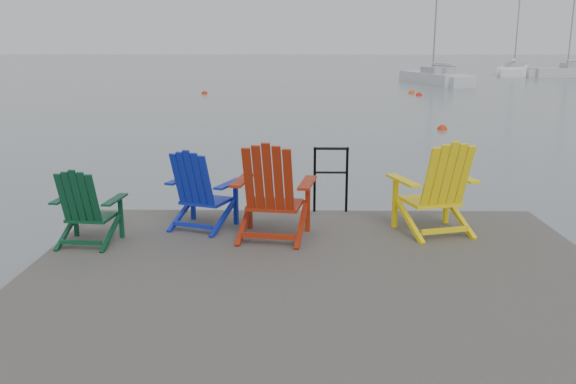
{
  "coord_description": "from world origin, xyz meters",
  "views": [
    {
      "loc": [
        -0.21,
        -5.7,
        2.73
      ],
      "look_at": [
        -0.33,
        2.13,
        0.85
      ],
      "focal_mm": 38.0,
      "sensor_mm": 36.0,
      "label": 1
    }
  ],
  "objects_px": {
    "chair_red": "(272,191)",
    "buoy_b": "(205,94)",
    "chair_green": "(86,206)",
    "chair_blue": "(201,189)",
    "buoy_c": "(412,93)",
    "handrail": "(331,173)",
    "chair_yellow": "(437,187)",
    "sailboat_far": "(571,73)",
    "sailboat_near": "(435,79)",
    "sailboat_mid": "(514,71)",
    "buoy_d": "(419,96)",
    "buoy_a": "(442,130)"
  },
  "relations": [
    {
      "from": "handrail",
      "to": "sailboat_mid",
      "type": "distance_m",
      "value": 56.73
    },
    {
      "from": "chair_red",
      "to": "buoy_c",
      "type": "height_order",
      "value": "chair_red"
    },
    {
      "from": "chair_blue",
      "to": "sailboat_mid",
      "type": "relative_size",
      "value": 0.07
    },
    {
      "from": "buoy_a",
      "to": "buoy_c",
      "type": "distance_m",
      "value": 16.24
    },
    {
      "from": "buoy_b",
      "to": "buoy_d",
      "type": "distance_m",
      "value": 12.39
    },
    {
      "from": "handrail",
      "to": "sailboat_far",
      "type": "bearing_deg",
      "value": 63.33
    },
    {
      "from": "handrail",
      "to": "chair_red",
      "type": "distance_m",
      "value": 1.45
    },
    {
      "from": "chair_red",
      "to": "sailboat_near",
      "type": "distance_m",
      "value": 40.72
    },
    {
      "from": "chair_red",
      "to": "chair_green",
      "type": "bearing_deg",
      "value": -164.3
    },
    {
      "from": "chair_red",
      "to": "buoy_d",
      "type": "bearing_deg",
      "value": 84.61
    },
    {
      "from": "buoy_a",
      "to": "chair_red",
      "type": "bearing_deg",
      "value": -110.88
    },
    {
      "from": "handrail",
      "to": "chair_yellow",
      "type": "xyz_separation_m",
      "value": [
        1.22,
        -1.0,
        0.04
      ]
    },
    {
      "from": "chair_green",
      "to": "buoy_b",
      "type": "bearing_deg",
      "value": 101.54
    },
    {
      "from": "sailboat_far",
      "to": "buoy_c",
      "type": "relative_size",
      "value": 25.44
    },
    {
      "from": "buoy_c",
      "to": "sailboat_mid",
      "type": "bearing_deg",
      "value": 59.52
    },
    {
      "from": "buoy_a",
      "to": "buoy_c",
      "type": "relative_size",
      "value": 0.81
    },
    {
      "from": "handrail",
      "to": "chair_yellow",
      "type": "relative_size",
      "value": 0.79
    },
    {
      "from": "chair_blue",
      "to": "buoy_c",
      "type": "bearing_deg",
      "value": 95.76
    },
    {
      "from": "chair_blue",
      "to": "buoy_d",
      "type": "height_order",
      "value": "chair_blue"
    },
    {
      "from": "chair_blue",
      "to": "buoy_a",
      "type": "distance_m",
      "value": 14.48
    },
    {
      "from": "sailboat_near",
      "to": "sailboat_far",
      "type": "distance_m",
      "value": 18.22
    },
    {
      "from": "handrail",
      "to": "buoy_d",
      "type": "distance_m",
      "value": 27.55
    },
    {
      "from": "sailboat_far",
      "to": "buoy_c",
      "type": "bearing_deg",
      "value": 128.41
    },
    {
      "from": "sailboat_mid",
      "to": "buoy_c",
      "type": "distance_m",
      "value": 28.32
    },
    {
      "from": "handrail",
      "to": "chair_red",
      "type": "xyz_separation_m",
      "value": [
        -0.75,
        -1.24,
        0.05
      ]
    },
    {
      "from": "chair_red",
      "to": "buoy_b",
      "type": "xyz_separation_m",
      "value": [
        -5.16,
        29.05,
        -1.09
      ]
    },
    {
      "from": "chair_yellow",
      "to": "sailboat_far",
      "type": "height_order",
      "value": "sailboat_far"
    },
    {
      "from": "chair_blue",
      "to": "buoy_a",
      "type": "xyz_separation_m",
      "value": [
        6.07,
        13.11,
        -1.01
      ]
    },
    {
      "from": "sailboat_near",
      "to": "buoy_c",
      "type": "distance_m",
      "value": 10.28
    },
    {
      "from": "chair_red",
      "to": "buoy_c",
      "type": "relative_size",
      "value": 2.84
    },
    {
      "from": "chair_green",
      "to": "chair_blue",
      "type": "xyz_separation_m",
      "value": [
        1.21,
        0.66,
        0.05
      ]
    },
    {
      "from": "sailboat_near",
      "to": "buoy_a",
      "type": "relative_size",
      "value": 36.86
    },
    {
      "from": "chair_green",
      "to": "sailboat_near",
      "type": "bearing_deg",
      "value": 77.87
    },
    {
      "from": "handrail",
      "to": "buoy_c",
      "type": "relative_size",
      "value": 2.19
    },
    {
      "from": "buoy_d",
      "to": "buoy_a",
      "type": "bearing_deg",
      "value": -97.96
    },
    {
      "from": "handrail",
      "to": "buoy_c",
      "type": "distance_m",
      "value": 29.13
    },
    {
      "from": "chair_red",
      "to": "chair_yellow",
      "type": "distance_m",
      "value": 1.99
    },
    {
      "from": "chair_yellow",
      "to": "sailboat_far",
      "type": "distance_m",
      "value": 54.99
    },
    {
      "from": "buoy_a",
      "to": "buoy_b",
      "type": "relative_size",
      "value": 0.94
    },
    {
      "from": "chair_green",
      "to": "chair_red",
      "type": "distance_m",
      "value": 2.13
    },
    {
      "from": "handrail",
      "to": "sailboat_mid",
      "type": "relative_size",
      "value": 0.07
    },
    {
      "from": "handrail",
      "to": "sailboat_far",
      "type": "distance_m",
      "value": 54.63
    },
    {
      "from": "sailboat_near",
      "to": "sailboat_mid",
      "type": "bearing_deg",
      "value": 42.92
    },
    {
      "from": "chair_blue",
      "to": "buoy_d",
      "type": "relative_size",
      "value": 2.79
    },
    {
      "from": "buoy_d",
      "to": "chair_yellow",
      "type": "bearing_deg",
      "value": -100.64
    },
    {
      "from": "chair_yellow",
      "to": "sailboat_far",
      "type": "xyz_separation_m",
      "value": [
        23.3,
        49.81,
        -0.72
      ]
    },
    {
      "from": "sailboat_near",
      "to": "buoy_a",
      "type": "xyz_separation_m",
      "value": [
        -5.38,
        -25.8,
        -0.35
      ]
    },
    {
      "from": "handrail",
      "to": "chair_blue",
      "type": "distance_m",
      "value": 1.85
    },
    {
      "from": "chair_green",
      "to": "buoy_c",
      "type": "xyz_separation_m",
      "value": [
        9.19,
        29.9,
        -0.96
      ]
    },
    {
      "from": "sailboat_near",
      "to": "buoy_d",
      "type": "bearing_deg",
      "value": -117.14
    }
  ]
}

